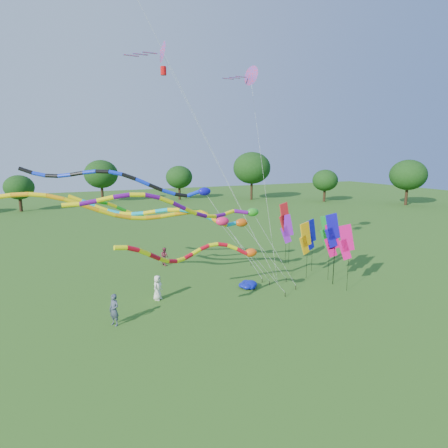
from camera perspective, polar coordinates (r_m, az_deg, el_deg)
name	(u,v)px	position (r m, az deg, el deg)	size (l,w,h in m)	color
ground	(278,314)	(22.79, 8.26, -13.48)	(160.00, 160.00, 0.00)	#275A17
tree_ring	(303,218)	(23.30, 12.01, 0.92)	(118.13, 119.89, 9.66)	#382314
tube_kite_red	(208,252)	(20.49, -2.43, -4.34)	(10.95, 2.91, 5.75)	black
tube_kite_orange	(145,212)	(24.18, -11.97, 1.76)	(16.37, 2.89, 7.76)	black
tube_kite_purple	(195,208)	(20.59, -4.49, 2.40)	(14.22, 2.12, 8.00)	black
tube_kite_blue	(137,183)	(25.58, -13.17, 6.08)	(15.03, 5.34, 8.96)	black
tube_kite_cyan	(181,215)	(25.32, -6.59, 1.31)	(13.95, 4.19, 7.17)	black
tube_kite_green	(174,213)	(27.78, -7.63, 1.60)	(12.52, 0.99, 6.81)	black
delta_kite_high_a	(161,52)	(25.15, -9.53, 24.38)	(9.62, 2.86, 16.89)	black
delta_kite_high_c	(250,75)	(29.00, 3.99, 21.67)	(3.05, 4.56, 15.61)	black
banner_pole_magenta_a	(346,242)	(26.41, 18.10, -2.68)	(1.09, 0.56, 4.68)	black
banner_pole_blue_b	(311,235)	(30.11, 13.09, -1.59)	(1.16, 0.27, 4.28)	black
banner_pole_violet	(287,229)	(31.62, 9.55, -0.74)	(1.13, 0.45, 4.35)	black
banner_pole_green	(327,231)	(28.25, 15.44, -1.11)	(1.11, 0.50, 4.96)	black
banner_pole_red	(284,217)	(31.40, 9.19, 1.02)	(1.16, 0.25, 5.34)	black
banner_pole_blue_a	(332,231)	(27.26, 16.17, -1.00)	(1.14, 0.40, 5.23)	black
banner_pole_orange	(305,238)	(28.27, 12.29, -2.16)	(1.16, 0.21, 4.37)	black
banner_pole_magenta_b	(332,240)	(27.50, 16.12, -2.42)	(1.09, 0.55, 4.51)	black
blue_nylon_heap	(246,284)	(26.81, 3.37, -9.05)	(1.66, 1.59, 0.52)	#0B1696
person_a	(158,288)	(24.73, -10.10, -9.52)	(0.79, 0.52, 1.62)	silver
person_b	(114,310)	(21.79, -16.40, -12.44)	(0.65, 0.43, 1.78)	#3F4758
person_c	(165,256)	(31.96, -9.05, -4.88)	(0.75, 0.58, 1.54)	#8D3345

